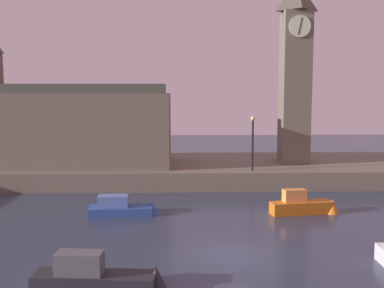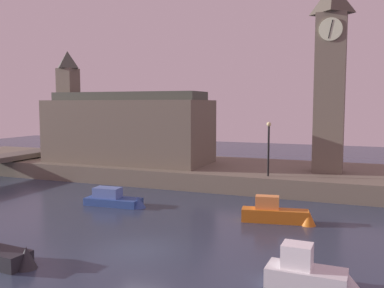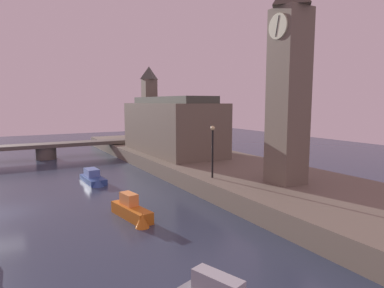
% 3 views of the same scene
% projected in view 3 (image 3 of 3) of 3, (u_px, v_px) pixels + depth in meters
% --- Properties ---
extents(ground_plane, '(120.00, 120.00, 0.00)m').
position_uv_depth(ground_plane, '(3.00, 213.00, 23.49)').
color(ground_plane, '#2D384C').
extents(far_embankment, '(70.00, 12.00, 1.50)m').
position_uv_depth(far_embankment, '(234.00, 173.00, 33.14)').
color(far_embankment, '#6B6051').
rests_on(far_embankment, ground).
extents(clock_tower, '(2.64, 2.67, 15.59)m').
position_uv_depth(clock_tower, '(289.00, 78.00, 25.12)').
color(clock_tower, '#6B6051').
rests_on(clock_tower, far_embankment).
extents(parliament_hall, '(16.12, 6.87, 11.19)m').
position_uv_depth(parliament_hall, '(170.00, 125.00, 42.01)').
color(parliament_hall, '#6B6051').
rests_on(parliament_hall, far_embankment).
extents(bridge_span, '(2.91, 29.56, 2.12)m').
position_uv_depth(bridge_span, '(44.00, 148.00, 45.57)').
color(bridge_span, '#5B544C').
rests_on(bridge_span, ground).
extents(streetlamp, '(0.36, 0.36, 4.32)m').
position_uv_depth(streetlamp, '(213.00, 146.00, 27.51)').
color(streetlamp, black).
rests_on(streetlamp, far_embankment).
extents(boat_patrol_orange, '(4.61, 1.68, 1.66)m').
position_uv_depth(boat_patrol_orange, '(133.00, 211.00, 22.24)').
color(boat_patrol_orange, orange).
rests_on(boat_patrol_orange, ground).
extents(boat_tour_blue, '(4.79, 1.78, 1.45)m').
position_uv_depth(boat_tour_blue, '(94.00, 179.00, 32.15)').
color(boat_tour_blue, '#2D4C93').
rests_on(boat_tour_blue, ground).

